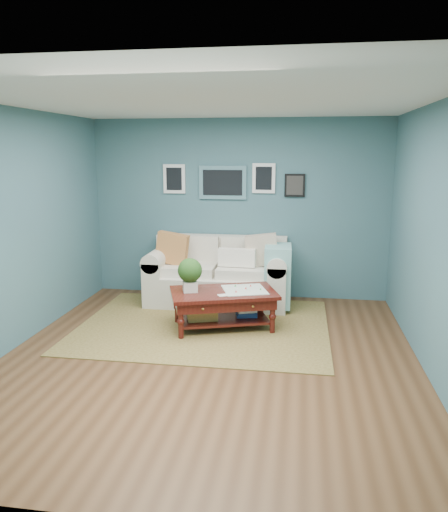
# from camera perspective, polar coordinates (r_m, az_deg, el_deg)

# --- Properties ---
(room_shell) EXTENTS (5.00, 5.02, 2.70)m
(room_shell) POSITION_cam_1_polar(r_m,az_deg,el_deg) (5.24, -1.74, 2.52)
(room_shell) COLOR brown
(room_shell) RESTS_ON ground
(area_rug) EXTENTS (3.16, 2.53, 0.01)m
(area_rug) POSITION_cam_1_polar(r_m,az_deg,el_deg) (6.52, -2.30, -7.90)
(area_rug) COLOR brown
(area_rug) RESTS_ON ground
(loveseat) EXTENTS (2.09, 0.95, 1.07)m
(loveseat) POSITION_cam_1_polar(r_m,az_deg,el_deg) (7.35, 0.02, -2.09)
(loveseat) COLOR beige
(loveseat) RESTS_ON ground
(coffee_table) EXTENTS (1.48, 1.13, 0.91)m
(coffee_table) POSITION_cam_1_polar(r_m,az_deg,el_deg) (6.31, -0.71, -4.77)
(coffee_table) COLOR #330909
(coffee_table) RESTS_ON ground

